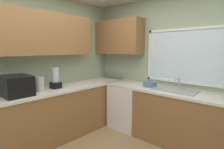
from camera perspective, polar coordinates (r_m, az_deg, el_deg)
room_shell at (r=2.33m, az=-1.83°, el=12.01°), size 3.56×3.65×2.56m
counter_run_left at (r=3.16m, az=-21.42°, el=-12.79°), size 0.65×3.26×0.89m
counter_run_back at (r=3.12m, az=20.27°, el=-12.97°), size 2.65×0.65×0.89m
dishwasher at (r=3.55m, az=5.32°, el=-10.32°), size 0.60×0.60×0.84m
microwave at (r=2.86m, az=-29.01°, el=-3.18°), size 0.48×0.36×0.29m
kettle at (r=2.97m, az=-22.53°, el=-2.97°), size 0.13×0.13×0.23m
sink_assembly at (r=3.01m, az=19.98°, el=-4.74°), size 0.68×0.40×0.19m
bowl at (r=3.20m, az=12.35°, el=-3.06°), size 0.24×0.24×0.09m
blender_appliance at (r=3.11m, az=-18.01°, el=-1.40°), size 0.15×0.15×0.36m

